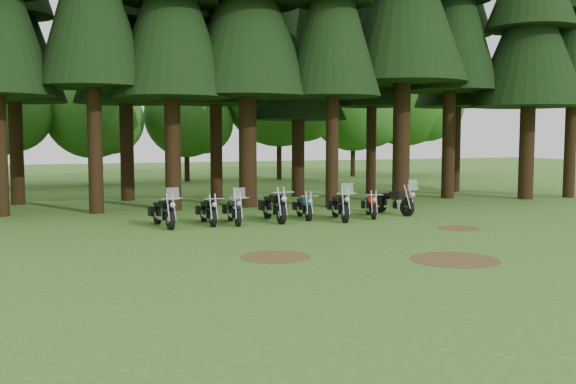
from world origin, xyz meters
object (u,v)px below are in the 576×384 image
Objects in this scene: motorcycle_3 at (274,208)px; motorcycle_4 at (304,208)px; motorcycle_2 at (234,211)px; motorcycle_7 at (394,202)px; motorcycle_1 at (208,212)px; motorcycle_6 at (371,206)px; motorcycle_0 at (164,213)px; motorcycle_5 at (340,207)px.

motorcycle_4 is (1.29, 0.27, -0.09)m from motorcycle_3.
motorcycle_7 is (6.64, 0.29, 0.02)m from motorcycle_2.
motorcycle_1 is 1.09× the size of motorcycle_6.
motorcycle_4 is (5.29, 0.26, -0.07)m from motorcycle_0.
motorcycle_0 is 0.99× the size of motorcycle_7.
motorcycle_2 reaches higher than motorcycle_3.
motorcycle_2 is 2.85m from motorcycle_4.
motorcycle_1 is 0.86× the size of motorcycle_3.
motorcycle_1 is at bearing -174.66° from motorcycle_5.
motorcycle_0 is 5.29m from motorcycle_4.
motorcycle_5 is (4.79, -0.69, 0.05)m from motorcycle_1.
motorcycle_4 is 3.82m from motorcycle_7.
motorcycle_5 is 1.01× the size of motorcycle_7.
motorcycle_3 is (2.43, -0.10, 0.07)m from motorcycle_1.
motorcycle_0 is 6.39m from motorcycle_5.
motorcycle_3 is 3.84m from motorcycle_6.
motorcycle_1 is 0.91× the size of motorcycle_7.
motorcycle_1 is 0.90× the size of motorcycle_5.
motorcycle_2 is (0.89, -0.20, 0.03)m from motorcycle_1.
motorcycle_5 is at bearing -146.54° from motorcycle_6.
motorcycle_1 is 2.43m from motorcycle_3.
motorcycle_5 is (6.36, -0.60, 0.01)m from motorcycle_0.
motorcycle_1 is at bearing -2.12° from motorcycle_0.
motorcycle_5 reaches higher than motorcycle_4.
motorcycle_5 reaches higher than motorcycle_6.
motorcycle_5 reaches higher than motorcycle_2.
motorcycle_0 is 2.46m from motorcycle_2.
motorcycle_7 is (9.10, 0.18, 0.00)m from motorcycle_0.
motorcycle_3 is at bearing 10.83° from motorcycle_2.
motorcycle_4 is 2.60m from motorcycle_6.
motorcycle_7 is (5.10, 0.19, -0.02)m from motorcycle_3.
motorcycle_3 is 1.32m from motorcycle_4.
motorcycle_6 is at bearing 5.29° from motorcycle_2.
motorcycle_0 is 1.05× the size of motorcycle_2.
motorcycle_7 is at bearing 8.34° from motorcycle_4.
motorcycle_0 is 1.57m from motorcycle_1.
motorcycle_7 reaches higher than motorcycle_4.
motorcycle_6 is at bearing -7.42° from motorcycle_0.
motorcycle_6 is (6.26, -0.37, -0.02)m from motorcycle_1.
motorcycle_7 is at bearing 2.74° from motorcycle_1.
motorcycle_0 is 7.83m from motorcycle_6.
motorcycle_0 is at bearing -175.41° from motorcycle_2.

